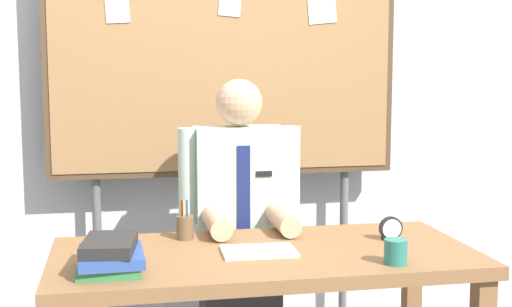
{
  "coord_description": "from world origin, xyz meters",
  "views": [
    {
      "loc": [
        -0.54,
        -2.56,
        1.44
      ],
      "look_at": [
        0.0,
        0.17,
        1.09
      ],
      "focal_mm": 50.03,
      "sensor_mm": 36.0,
      "label": 1
    }
  ],
  "objects": [
    {
      "name": "bulletin_board",
      "position": [
        -0.0,
        0.97,
        1.45
      ],
      "size": [
        1.75,
        0.09,
        2.06
      ],
      "color": "#4C3823",
      "rests_on": "ground_plane"
    },
    {
      "name": "desk",
      "position": [
        0.0,
        0.0,
        0.64
      ],
      "size": [
        1.59,
        0.74,
        0.74
      ],
      "color": "brown",
      "rests_on": "ground_plane"
    },
    {
      "name": "coffee_mug",
      "position": [
        0.42,
        -0.26,
        0.78
      ],
      "size": [
        0.08,
        0.08,
        0.09
      ],
      "primitive_type": "cylinder",
      "color": "#267266",
      "rests_on": "desk"
    },
    {
      "name": "person",
      "position": [
        0.0,
        0.55,
        0.64
      ],
      "size": [
        0.55,
        0.56,
        1.37
      ],
      "color": "#2D2D33",
      "rests_on": "ground_plane"
    },
    {
      "name": "open_notebook",
      "position": [
        -0.03,
        -0.02,
        0.74
      ],
      "size": [
        0.28,
        0.2,
        0.01
      ],
      "primitive_type": "cube",
      "rotation": [
        0.0,
        0.0,
        -0.04
      ],
      "color": "#F4EFCC",
      "rests_on": "desk"
    },
    {
      "name": "desk_clock",
      "position": [
        0.53,
        0.07,
        0.78
      ],
      "size": [
        0.09,
        0.04,
        0.09
      ],
      "color": "black",
      "rests_on": "desk"
    },
    {
      "name": "book_stack",
      "position": [
        -0.57,
        -0.16,
        0.79
      ],
      "size": [
        0.23,
        0.28,
        0.11
      ],
      "color": "#337F47",
      "rests_on": "desk"
    },
    {
      "name": "back_wall",
      "position": [
        0.0,
        1.17,
        1.35
      ],
      "size": [
        6.4,
        0.08,
        2.7
      ],
      "primitive_type": "cube",
      "color": "silver",
      "rests_on": "ground_plane"
    },
    {
      "name": "pen_holder",
      "position": [
        -0.28,
        0.24,
        0.78
      ],
      "size": [
        0.07,
        0.07,
        0.16
      ],
      "color": "brown",
      "rests_on": "desk"
    }
  ]
}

